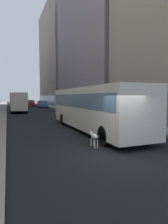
% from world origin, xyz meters
% --- Properties ---
extents(ground_plane, '(120.00, 120.00, 0.00)m').
position_xyz_m(ground_plane, '(0.00, 35.00, 0.00)').
color(ground_plane, black).
extents(sidewalk_left, '(2.40, 110.00, 0.15)m').
position_xyz_m(sidewalk_left, '(-5.70, 35.00, 0.07)').
color(sidewalk_left, gray).
rests_on(sidewalk_left, ground).
extents(sidewalk_right, '(2.40, 110.00, 0.15)m').
position_xyz_m(sidewalk_right, '(5.70, 35.00, 0.07)').
color(sidewalk_right, gray).
rests_on(sidewalk_right, ground).
extents(building_right_mid, '(11.26, 22.17, 23.11)m').
position_xyz_m(building_right_mid, '(11.90, 24.68, 11.55)').
color(building_right_mid, slate).
rests_on(building_right_mid, ground).
extents(building_right_far, '(11.65, 23.47, 27.82)m').
position_xyz_m(building_right_far, '(11.90, 48.79, 13.90)').
color(building_right_far, gray).
rests_on(building_right_far, ground).
extents(transit_bus, '(2.78, 11.53, 3.05)m').
position_xyz_m(transit_bus, '(1.20, 5.67, 1.78)').
color(transit_bus, silver).
rests_on(transit_bus, ground).
extents(car_yellow_taxi, '(1.87, 4.57, 1.62)m').
position_xyz_m(car_yellow_taxi, '(-2.80, 33.45, 0.82)').
color(car_yellow_taxi, yellow).
rests_on(car_yellow_taxi, ground).
extents(car_blue_hatchback, '(1.85, 3.93, 1.62)m').
position_xyz_m(car_blue_hatchback, '(2.80, 36.24, 0.82)').
color(car_blue_hatchback, '#4C6BB7').
rests_on(car_blue_hatchback, ground).
extents(car_red_coupe, '(1.80, 3.94, 1.62)m').
position_xyz_m(car_red_coupe, '(1.20, 44.84, 0.82)').
color(car_red_coupe, red).
rests_on(car_red_coupe, ground).
extents(box_truck, '(2.30, 7.50, 3.05)m').
position_xyz_m(box_truck, '(-2.80, 25.10, 1.67)').
color(box_truck, silver).
rests_on(box_truck, ground).
extents(dalmatian_dog, '(0.22, 0.96, 0.72)m').
position_xyz_m(dalmatian_dog, '(-0.52, 1.49, 0.51)').
color(dalmatian_dog, white).
rests_on(dalmatian_dog, ground).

